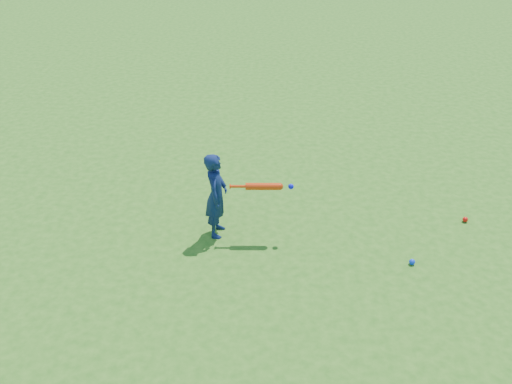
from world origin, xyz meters
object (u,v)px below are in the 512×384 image
(ground_ball_red, at_px, (465,219))
(ground_ball_blue, at_px, (412,262))
(child, at_px, (216,195))
(bat_swing, at_px, (265,186))

(ground_ball_red, xyz_separation_m, ground_ball_blue, (-0.88, -0.98, 0.00))
(ground_ball_red, distance_m, ground_ball_blue, 1.31)
(child, bearing_deg, ground_ball_red, -78.67)
(ground_ball_blue, bearing_deg, ground_ball_red, 48.13)
(child, xyz_separation_m, bat_swing, (0.62, -0.02, 0.16))
(child, xyz_separation_m, ground_ball_blue, (2.42, -0.52, -0.54))
(bat_swing, bearing_deg, child, 175.36)
(ground_ball_red, height_order, ground_ball_blue, same)
(ground_ball_red, distance_m, bat_swing, 2.80)
(ground_ball_blue, relative_size, bat_swing, 0.09)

